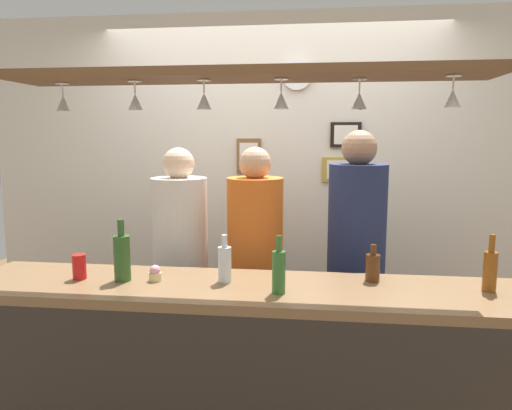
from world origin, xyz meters
The scene contains 23 objects.
back_wall centered at (0.00, 1.10, 1.30)m, with size 4.40×0.06×2.60m, color silver.
bar_counter centered at (0.00, -0.50, 0.68)m, with size 2.70×0.55×1.01m.
overhead_glass_rack centered at (0.00, -0.30, 1.98)m, with size 2.20×0.36×0.04m, color brown.
hanging_wineglass_far_left centered at (-0.89, -0.27, 1.87)m, with size 0.07×0.07×0.13m.
hanging_wineglass_left centered at (-0.51, -0.31, 1.87)m, with size 0.07×0.07×0.13m.
hanging_wineglass_center_left centered at (-0.19, -0.31, 1.87)m, with size 0.07×0.07×0.13m.
hanging_wineglass_center centered at (0.16, -0.31, 1.87)m, with size 0.07×0.07×0.13m.
hanging_wineglass_center_right centered at (0.51, -0.26, 1.87)m, with size 0.07×0.07×0.13m.
hanging_wineglass_right centered at (0.89, -0.34, 1.87)m, with size 0.07×0.07×0.13m.
person_left_white_patterned_shirt centered at (-0.50, 0.33, 0.99)m, with size 0.34×0.34×1.64m.
person_middle_orange_shirt centered at (-0.03, 0.33, 0.99)m, with size 0.34×0.34×1.64m.
person_right_navy_shirt centered at (0.57, 0.33, 1.05)m, with size 0.34×0.34×1.74m.
bottle_champagne_green centered at (-0.60, -0.34, 1.13)m, with size 0.08×0.08×0.30m.
bottle_soda_clear centered at (-0.10, -0.30, 1.11)m, with size 0.06×0.06×0.23m.
bottle_beer_amber_tall centered at (1.11, -0.29, 1.11)m, with size 0.06×0.06×0.26m.
bottle_beer_brown_stubby centered at (0.60, -0.20, 1.08)m, with size 0.07×0.07×0.18m.
bottle_beer_green_import centered at (0.17, -0.44, 1.12)m, with size 0.06×0.06×0.26m.
drink_can centered at (-0.81, -0.35, 1.07)m, with size 0.07×0.07×0.12m, color red.
cupcake centered at (-0.44, -0.33, 1.05)m, with size 0.06×0.06×0.08m.
picture_frame_crest centered at (-0.17, 1.06, 1.56)m, with size 0.18×0.02×0.26m.
picture_frame_upper_small centered at (0.54, 1.06, 1.72)m, with size 0.22×0.02×0.18m.
picture_frame_lower_pair centered at (0.52, 1.06, 1.46)m, with size 0.30×0.02×0.18m.
wall_clock centered at (0.18, 1.05, 2.15)m, with size 0.22×0.22×0.03m, color white.
Camera 1 is at (0.32, -2.48, 1.70)m, focal length 33.41 mm.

